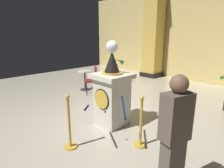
{
  "coord_description": "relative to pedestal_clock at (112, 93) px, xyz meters",
  "views": [
    {
      "loc": [
        3.31,
        -2.92,
        2.06
      ],
      "look_at": [
        0.37,
        -0.06,
        0.97
      ],
      "focal_mm": 30.65,
      "sensor_mm": 36.0,
      "label": 1
    }
  ],
  "objects": [
    {
      "name": "ground_plane",
      "position": [
        -0.37,
        0.06,
        -0.75
      ],
      "size": [
        12.91,
        12.91,
        0.0
      ],
      "primitive_type": "plane",
      "color": "#B2A893"
    },
    {
      "name": "stanchion_far",
      "position": [
        1.02,
        -0.25,
        -0.41
      ],
      "size": [
        0.24,
        0.24,
        0.99
      ],
      "color": "gold",
      "rests_on": "ground_plane"
    },
    {
      "name": "cafe_chair_red",
      "position": [
        -2.1,
        1.13,
        -0.18
      ],
      "size": [
        0.56,
        0.56,
        0.96
      ],
      "color": "black",
      "rests_on": "ground_plane"
    },
    {
      "name": "velvet_rope",
      "position": [
        0.59,
        -0.74,
        0.04
      ],
      "size": [
        0.95,
        0.95,
        0.22
      ],
      "color": "#141947"
    },
    {
      "name": "pedestal_clock",
      "position": [
        0.0,
        0.0,
        0.0
      ],
      "size": [
        0.77,
        0.77,
        1.92
      ],
      "color": "beige",
      "rests_on": "ground_plane"
    },
    {
      "name": "column_left",
      "position": [
        -2.35,
        5.01,
        1.15
      ],
      "size": [
        0.87,
        0.87,
        3.82
      ],
      "color": "black",
      "rests_on": "ground_plane"
    },
    {
      "name": "potted_palm_left",
      "position": [
        -2.69,
        2.89,
        -0.44
      ],
      "size": [
        0.67,
        0.66,
        1.05
      ],
      "color": "#2D2823",
      "rests_on": "ground_plane"
    },
    {
      "name": "cafe_table",
      "position": [
        -2.69,
        1.22,
        -0.28
      ],
      "size": [
        0.53,
        0.53,
        0.73
      ],
      "color": "#332D28",
      "rests_on": "ground_plane"
    },
    {
      "name": "back_wall",
      "position": [
        -0.37,
        5.55,
        1.24
      ],
      "size": [
        12.91,
        0.16,
        3.98
      ],
      "primitive_type": "cube",
      "color": "tan",
      "rests_on": "ground_plane"
    },
    {
      "name": "bystander_guest",
      "position": [
        1.98,
        -0.85,
        0.1
      ],
      "size": [
        0.31,
        0.41,
        1.61
      ],
      "color": "brown",
      "rests_on": "ground_plane"
    },
    {
      "name": "stanchion_near",
      "position": [
        0.16,
        -1.23,
        -0.39
      ],
      "size": [
        0.24,
        0.24,
        1.03
      ],
      "color": "gold",
      "rests_on": "ground_plane"
    }
  ]
}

